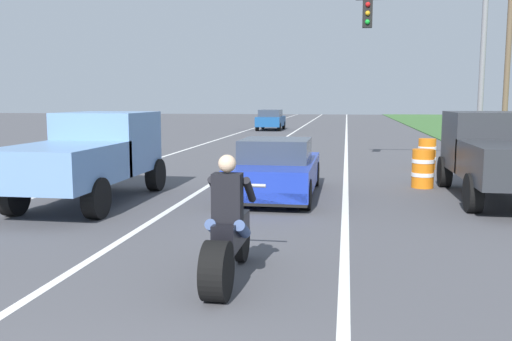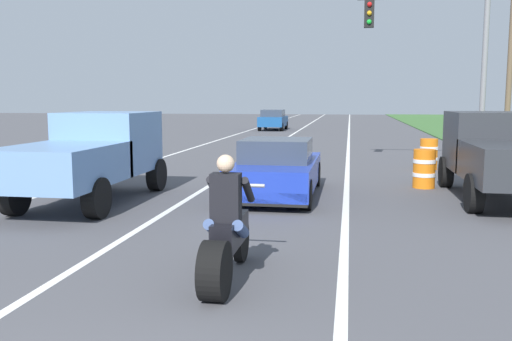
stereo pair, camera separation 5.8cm
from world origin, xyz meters
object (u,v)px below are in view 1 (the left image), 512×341
at_px(traffic_light_mast_near, 443,47).
at_px(construction_barrel_mid, 427,154).
at_px(distant_car_far_ahead, 271,120).
at_px(motorcycle_with_rider, 228,237).
at_px(pickup_truck_right_shoulder_dark_grey, 499,151).
at_px(pickup_truck_left_lane_light_blue, 91,153).
at_px(construction_barrel_nearest, 423,168).
at_px(sports_car_blue, 276,170).

xyz_separation_m(traffic_light_mast_near, construction_barrel_mid, (-0.44, -0.55, -3.47)).
xyz_separation_m(traffic_light_mast_near, distant_car_far_ahead, (-8.60, 21.27, -3.20)).
xyz_separation_m(motorcycle_with_rider, pickup_truck_right_shoulder_dark_grey, (4.86, 6.66, 0.51)).
xyz_separation_m(construction_barrel_mid, distant_car_far_ahead, (-8.16, 21.83, 0.27)).
bearing_deg(pickup_truck_left_lane_light_blue, pickup_truck_right_shoulder_dark_grey, 11.18).
bearing_deg(distant_car_far_ahead, motorcycle_with_rider, -83.11).
distance_m(construction_barrel_nearest, construction_barrel_mid, 4.03).
relative_size(construction_barrel_mid, distant_car_far_ahead, 0.25).
height_order(pickup_truck_left_lane_light_blue, traffic_light_mast_near, traffic_light_mast_near).
xyz_separation_m(sports_car_blue, pickup_truck_left_lane_light_blue, (-3.97, -1.42, 0.48)).
bearing_deg(construction_barrel_mid, construction_barrel_nearest, -99.21).
relative_size(pickup_truck_left_lane_light_blue, pickup_truck_right_shoulder_dark_grey, 1.00).
bearing_deg(pickup_truck_right_shoulder_dark_grey, construction_barrel_mid, 98.40).
xyz_separation_m(sports_car_blue, construction_barrel_nearest, (3.59, 1.85, -0.13)).
height_order(traffic_light_mast_near, construction_barrel_mid, traffic_light_mast_near).
bearing_deg(motorcycle_with_rider, traffic_light_mast_near, 70.50).
bearing_deg(traffic_light_mast_near, motorcycle_with_rider, -109.50).
bearing_deg(pickup_truck_left_lane_light_blue, construction_barrel_mid, 41.48).
height_order(motorcycle_with_rider, traffic_light_mast_near, traffic_light_mast_near).
bearing_deg(construction_barrel_mid, traffic_light_mast_near, 51.54).
height_order(pickup_truck_left_lane_light_blue, distant_car_far_ahead, pickup_truck_left_lane_light_blue).
bearing_deg(motorcycle_with_rider, construction_barrel_nearest, 67.33).
bearing_deg(pickup_truck_right_shoulder_dark_grey, traffic_light_mast_near, 93.49).
bearing_deg(motorcycle_with_rider, pickup_truck_left_lane_light_blue, 130.43).
bearing_deg(distant_car_far_ahead, construction_barrel_nearest, -73.77).
bearing_deg(construction_barrel_mid, pickup_truck_right_shoulder_dark_grey, -81.60).
bearing_deg(distant_car_far_ahead, construction_barrel_mid, -69.51).
relative_size(motorcycle_with_rider, distant_car_far_ahead, 0.55).
height_order(motorcycle_with_rider, pickup_truck_left_lane_light_blue, pickup_truck_left_lane_light_blue).
bearing_deg(pickup_truck_right_shoulder_dark_grey, construction_barrel_nearest, 134.19).
bearing_deg(construction_barrel_mid, motorcycle_with_rider, -108.47).
bearing_deg(construction_barrel_nearest, sports_car_blue, -152.73).
distance_m(pickup_truck_left_lane_light_blue, construction_barrel_nearest, 8.26).
bearing_deg(sports_car_blue, motorcycle_with_rider, -88.29).
bearing_deg(construction_barrel_nearest, pickup_truck_right_shoulder_dark_grey, -45.81).
bearing_deg(traffic_light_mast_near, distant_car_far_ahead, 112.00).
bearing_deg(sports_car_blue, construction_barrel_mid, 53.98).
height_order(motorcycle_with_rider, construction_barrel_mid, motorcycle_with_rider).
relative_size(traffic_light_mast_near, construction_barrel_mid, 6.00).
relative_size(pickup_truck_left_lane_light_blue, construction_barrel_mid, 4.80).
relative_size(pickup_truck_left_lane_light_blue, distant_car_far_ahead, 1.20).
distance_m(motorcycle_with_rider, construction_barrel_nearest, 8.84).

